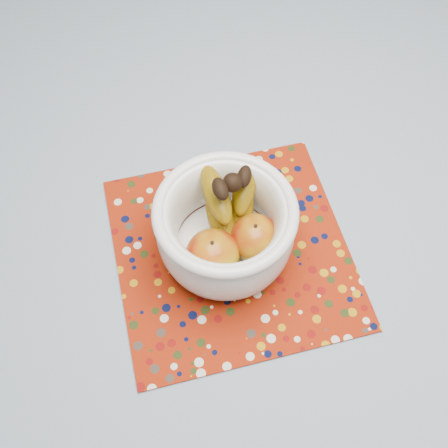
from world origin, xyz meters
TOP-DOWN VIEW (x-y plane):
  - table at (0.00, 0.00)m, footprint 1.20×1.20m
  - tablecloth at (0.00, 0.00)m, footprint 1.32×1.32m
  - placemat at (-0.12, -0.10)m, footprint 0.39×0.39m
  - fruit_bowl at (-0.12, -0.09)m, footprint 0.21×0.20m

SIDE VIEW (x-z plane):
  - table at x=0.00m, z-range 0.30..1.05m
  - tablecloth at x=0.00m, z-range 0.75..0.76m
  - placemat at x=-0.12m, z-range 0.76..0.76m
  - fruit_bowl at x=-0.12m, z-range 0.75..0.91m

